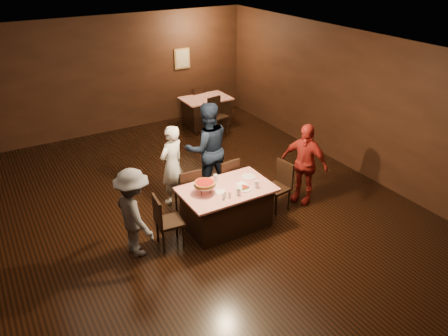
# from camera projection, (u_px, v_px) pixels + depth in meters

# --- Properties ---
(room) EXTENTS (10.00, 10.04, 3.02)m
(room) POSITION_uv_depth(u_px,v_px,m) (191.00, 110.00, 7.07)
(room) COLOR black
(room) RESTS_ON ground
(main_table) EXTENTS (1.60, 1.00, 0.77)m
(main_table) POSITION_uv_depth(u_px,v_px,m) (227.00, 207.00, 7.72)
(main_table) COLOR #BB100C
(main_table) RESTS_ON ground
(back_table) EXTENTS (1.30, 0.90, 0.77)m
(back_table) POSITION_uv_depth(u_px,v_px,m) (206.00, 111.00, 12.13)
(back_table) COLOR #A51A0B
(back_table) RESTS_ON ground
(chair_far_left) EXTENTS (0.44, 0.44, 0.95)m
(chair_far_left) POSITION_uv_depth(u_px,v_px,m) (187.00, 190.00, 8.08)
(chair_far_left) COLOR black
(chair_far_left) RESTS_ON ground
(chair_far_right) EXTENTS (0.45, 0.45, 0.95)m
(chair_far_right) POSITION_uv_depth(u_px,v_px,m) (224.00, 180.00, 8.44)
(chair_far_right) COLOR black
(chair_far_right) RESTS_ON ground
(chair_end_left) EXTENTS (0.46, 0.46, 0.95)m
(chair_end_left) POSITION_uv_depth(u_px,v_px,m) (169.00, 221.00, 7.19)
(chair_end_left) COLOR black
(chair_end_left) RESTS_ON ground
(chair_end_right) EXTENTS (0.48, 0.48, 0.95)m
(chair_end_right) POSITION_uv_depth(u_px,v_px,m) (277.00, 187.00, 8.18)
(chair_end_right) COLOR black
(chair_end_right) RESTS_ON ground
(chair_back_near) EXTENTS (0.48, 0.48, 0.95)m
(chair_back_near) POSITION_uv_depth(u_px,v_px,m) (218.00, 116.00, 11.55)
(chair_back_near) COLOR black
(chair_back_near) RESTS_ON ground
(chair_back_far) EXTENTS (0.47, 0.47, 0.95)m
(chair_back_far) POSITION_uv_depth(u_px,v_px,m) (196.00, 102.00, 12.55)
(chair_back_far) COLOR black
(chair_back_far) RESTS_ON ground
(diner_white_jacket) EXTENTS (0.68, 0.57, 1.58)m
(diner_white_jacket) POSITION_uv_depth(u_px,v_px,m) (172.00, 165.00, 8.30)
(diner_white_jacket) COLOR white
(diner_white_jacket) RESTS_ON ground
(diner_navy_hoodie) EXTENTS (1.02, 0.86, 1.89)m
(diner_navy_hoodie) POSITION_uv_depth(u_px,v_px,m) (207.00, 149.00, 8.59)
(diner_navy_hoodie) COLOR black
(diner_navy_hoodie) RESTS_ON ground
(diner_grey_knit) EXTENTS (0.69, 1.05, 1.52)m
(diner_grey_knit) POSITION_uv_depth(u_px,v_px,m) (134.00, 213.00, 6.87)
(diner_grey_knit) COLOR #58585D
(diner_grey_knit) RESTS_ON ground
(diner_red_shirt) EXTENTS (0.75, 1.03, 1.62)m
(diner_red_shirt) POSITION_uv_depth(u_px,v_px,m) (304.00, 164.00, 8.31)
(diner_red_shirt) COLOR maroon
(diner_red_shirt) RESTS_ON ground
(pizza_stand) EXTENTS (0.38, 0.38, 0.22)m
(pizza_stand) POSITION_uv_depth(u_px,v_px,m) (205.00, 184.00, 7.32)
(pizza_stand) COLOR black
(pizza_stand) RESTS_ON main_table
(plate_with_slice) EXTENTS (0.25, 0.25, 0.06)m
(plate_with_slice) POSITION_uv_depth(u_px,v_px,m) (244.00, 188.00, 7.51)
(plate_with_slice) COLOR white
(plate_with_slice) RESTS_ON main_table
(plate_empty) EXTENTS (0.25, 0.25, 0.01)m
(plate_empty) POSITION_uv_depth(u_px,v_px,m) (248.00, 177.00, 7.91)
(plate_empty) COLOR white
(plate_empty) RESTS_ON main_table
(glass_front_left) EXTENTS (0.08, 0.08, 0.14)m
(glass_front_left) POSITION_uv_depth(u_px,v_px,m) (238.00, 192.00, 7.31)
(glass_front_left) COLOR silver
(glass_front_left) RESTS_ON main_table
(glass_front_right) EXTENTS (0.08, 0.08, 0.14)m
(glass_front_right) POSITION_uv_depth(u_px,v_px,m) (256.00, 184.00, 7.53)
(glass_front_right) COLOR silver
(glass_front_right) RESTS_ON main_table
(glass_back) EXTENTS (0.08, 0.08, 0.14)m
(glass_back) POSITION_uv_depth(u_px,v_px,m) (216.00, 178.00, 7.72)
(glass_back) COLOR silver
(glass_back) RESTS_ON main_table
(condiments) EXTENTS (0.17, 0.10, 0.09)m
(condiments) POSITION_uv_depth(u_px,v_px,m) (226.00, 196.00, 7.23)
(condiments) COLOR silver
(condiments) RESTS_ON main_table
(napkin_center) EXTENTS (0.19, 0.19, 0.01)m
(napkin_center) POSITION_uv_depth(u_px,v_px,m) (241.00, 184.00, 7.68)
(napkin_center) COLOR white
(napkin_center) RESTS_ON main_table
(napkin_left) EXTENTS (0.21, 0.21, 0.01)m
(napkin_left) POSITION_uv_depth(u_px,v_px,m) (221.00, 192.00, 7.44)
(napkin_left) COLOR white
(napkin_left) RESTS_ON main_table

